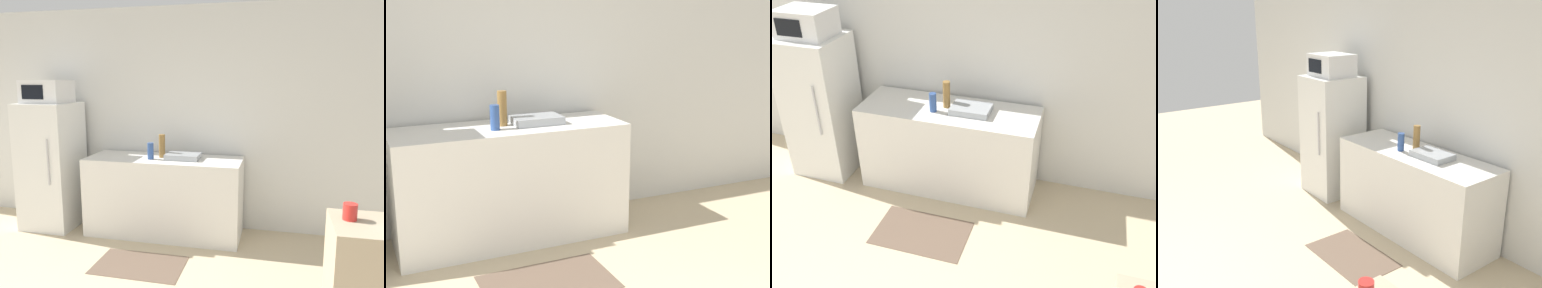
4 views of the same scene
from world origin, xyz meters
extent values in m
cube|color=silver|center=(0.00, 3.41, 1.30)|extent=(8.00, 0.06, 2.60)
cube|color=white|center=(-1.11, 2.98, 0.75)|extent=(0.61, 0.60, 1.49)
cylinder|color=#B7B7BC|center=(-0.95, 2.67, 0.86)|extent=(0.02, 0.02, 0.52)
cube|color=white|center=(-1.11, 2.98, 1.62)|extent=(0.49, 0.40, 0.26)
cube|color=black|center=(-1.16, 2.78, 1.62)|extent=(0.27, 0.01, 0.16)
cube|color=silver|center=(0.28, 3.04, 0.45)|extent=(1.75, 0.62, 0.89)
cube|color=#9EA3A8|center=(0.50, 3.04, 0.92)|extent=(0.37, 0.26, 0.06)
cylinder|color=olive|center=(0.25, 3.08, 1.02)|extent=(0.07, 0.07, 0.26)
cylinder|color=#2D4C8C|center=(0.15, 2.95, 0.98)|extent=(0.07, 0.07, 0.18)
cylinder|color=red|center=(1.91, 1.08, 1.09)|extent=(0.07, 0.07, 0.09)
cube|color=brown|center=(0.27, 2.24, 0.00)|extent=(0.86, 0.54, 0.01)
camera|label=1|loc=(1.53, -0.90, 1.76)|focal=35.00mm
camera|label=2|loc=(-0.87, -0.74, 1.73)|focal=50.00mm
camera|label=3|loc=(1.51, -0.44, 2.76)|focal=40.00mm
camera|label=4|loc=(3.14, 0.06, 2.27)|focal=40.00mm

